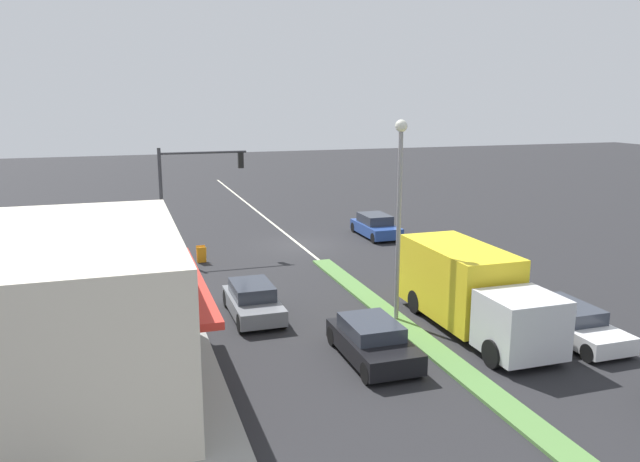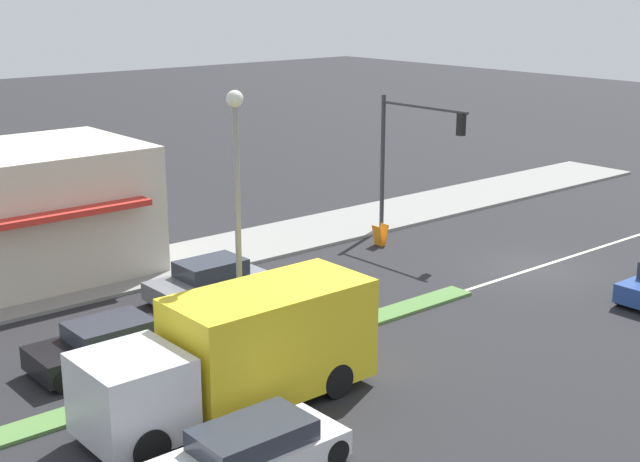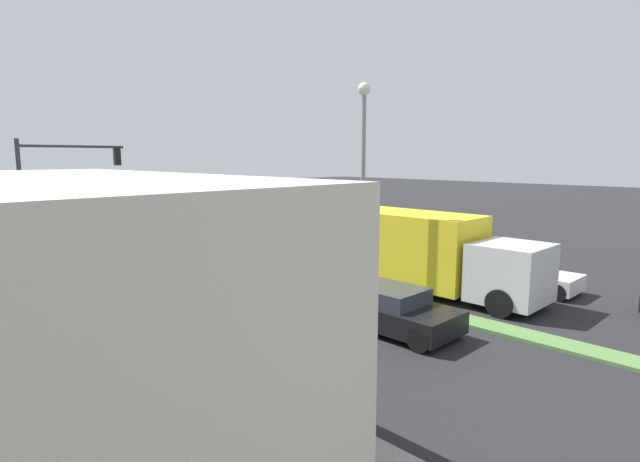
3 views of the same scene
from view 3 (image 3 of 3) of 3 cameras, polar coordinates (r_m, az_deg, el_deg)
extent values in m
plane|color=#232326|center=(15.68, 18.70, -10.41)|extent=(160.00, 160.00, 0.00)
cube|color=beige|center=(28.36, -15.76, -1.89)|extent=(0.16, 60.00, 0.01)
cube|color=beige|center=(9.73, -29.59, -8.06)|extent=(5.95, 9.81, 4.51)
cube|color=red|center=(10.88, -12.69, -2.53)|extent=(0.70, 7.85, 0.20)
cylinder|color=#333338|center=(24.78, -30.90, 2.56)|extent=(0.18, 0.18, 5.60)
cylinder|color=#333338|center=(25.32, -26.35, 8.66)|extent=(4.50, 0.12, 0.12)
cube|color=black|center=(26.01, -22.17, 7.89)|extent=(0.28, 0.24, 0.84)
sphere|color=red|center=(26.13, -22.32, 8.48)|extent=(0.18, 0.18, 0.18)
sphere|color=gold|center=(26.13, -22.28, 7.89)|extent=(0.18, 0.18, 0.18)
sphere|color=green|center=(26.13, -22.25, 7.30)|extent=(0.18, 0.18, 0.18)
cylinder|color=gray|center=(17.63, 4.91, 4.04)|extent=(0.16, 0.16, 7.00)
sphere|color=silver|center=(17.73, 5.07, 15.88)|extent=(0.44, 0.44, 0.44)
cylinder|color=#282D42|center=(15.34, -29.71, -9.51)|extent=(0.26, 0.26, 0.79)
cylinder|color=maroon|center=(15.16, -29.90, -7.05)|extent=(0.34, 0.34, 0.58)
sphere|color=tan|center=(15.06, -30.01, -5.58)|extent=(0.22, 0.22, 0.22)
cube|color=orange|center=(24.09, -25.56, -3.20)|extent=(0.45, 0.21, 0.84)
cube|color=orange|center=(23.79, -25.31, -3.32)|extent=(0.45, 0.21, 0.84)
cube|color=silver|center=(17.45, 20.95, -4.46)|extent=(2.28, 2.20, 1.90)
cube|color=yellow|center=(19.24, 10.54, -1.80)|extent=(2.40, 5.10, 2.60)
cylinder|color=black|center=(18.52, 22.79, -6.28)|extent=(0.28, 0.90, 0.90)
cylinder|color=black|center=(16.61, 19.88, -7.79)|extent=(0.28, 0.90, 0.90)
cylinder|color=black|center=(21.03, 9.35, -4.01)|extent=(0.28, 0.90, 0.90)
cylinder|color=black|center=(19.37, 5.56, -5.02)|extent=(0.28, 0.90, 0.90)
cube|color=#284793|center=(31.44, -8.35, 0.20)|extent=(1.80, 4.02, 0.62)
cube|color=#2D333D|center=(31.52, -8.59, 1.29)|extent=(1.53, 2.21, 0.54)
cylinder|color=black|center=(30.69, -5.34, -0.28)|extent=(0.22, 0.60, 0.60)
cylinder|color=black|center=(29.71, -7.74, -0.61)|extent=(0.22, 0.60, 0.60)
cylinder|color=black|center=(33.23, -8.89, 0.33)|extent=(0.22, 0.60, 0.60)
cylinder|color=black|center=(32.33, -11.19, 0.05)|extent=(0.22, 0.60, 0.60)
cube|color=silver|center=(20.53, 21.44, -4.79)|extent=(1.72, 4.51, 0.57)
cube|color=#2D333D|center=(20.52, 20.94, -3.29)|extent=(1.47, 2.48, 0.47)
cylinder|color=black|center=(20.63, 27.02, -5.50)|extent=(0.22, 0.61, 0.61)
cylinder|color=black|center=(19.22, 25.56, -6.37)|extent=(0.22, 0.61, 0.61)
cylinder|color=black|center=(22.01, 17.81, -4.13)|extent=(0.22, 0.61, 0.61)
cylinder|color=black|center=(20.70, 15.84, -4.83)|extent=(0.22, 0.61, 0.61)
cube|color=black|center=(14.69, 8.11, -9.31)|extent=(1.84, 3.92, 0.62)
cube|color=#2D333D|center=(14.65, 7.54, -7.15)|extent=(1.56, 2.16, 0.45)
cylinder|color=black|center=(14.58, 14.98, -10.33)|extent=(0.22, 0.65, 0.65)
cylinder|color=black|center=(13.27, 11.30, -12.12)|extent=(0.22, 0.65, 0.65)
cylinder|color=black|center=(16.26, 5.51, -8.11)|extent=(0.22, 0.65, 0.65)
cylinder|color=black|center=(15.09, 1.46, -9.39)|extent=(0.22, 0.65, 0.65)
cube|color=slate|center=(16.53, -12.48, -7.45)|extent=(1.73, 3.90, 0.57)
cube|color=#2D333D|center=(16.56, -12.90, -5.49)|extent=(1.47, 2.14, 0.52)
cylinder|color=black|center=(15.80, -7.16, -8.55)|extent=(0.22, 0.69, 0.69)
cylinder|color=black|center=(14.97, -11.86, -9.65)|extent=(0.22, 0.69, 0.69)
cylinder|color=black|center=(18.18, -12.96, -6.43)|extent=(0.22, 0.69, 0.69)
cylinder|color=black|center=(17.47, -17.25, -7.21)|extent=(0.22, 0.69, 0.69)
camera|label=1|loc=(10.14, 114.42, 15.38)|focal=35.00mm
camera|label=2|loc=(32.55, 49.40, 14.58)|focal=50.00mm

